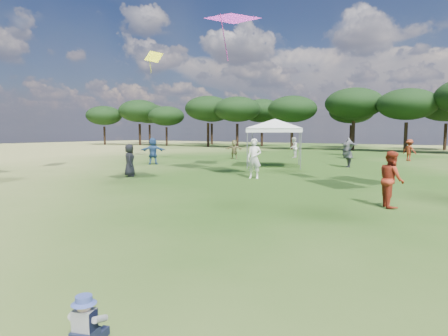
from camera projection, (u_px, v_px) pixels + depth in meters
The scene contains 3 objects.
tent_left at pixel (275, 121), 23.49m from camera, with size 6.20×6.20×3.32m.
toddler at pixel (86, 323), 3.88m from camera, with size 0.40×0.44×0.54m.
festival_crowd at pixel (373, 155), 21.36m from camera, with size 29.75×22.13×1.90m.
Camera 1 is at (2.71, -0.01, 2.22)m, focal length 30.00 mm.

